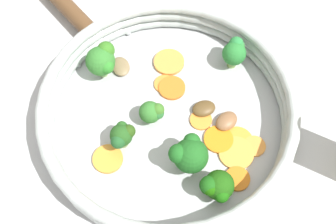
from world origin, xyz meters
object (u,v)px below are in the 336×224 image
(carrot_slice_5, at_px, (218,139))
(carrot_slice_8, at_px, (169,62))
(carrot_slice_1, at_px, (254,146))
(carrot_slice_2, at_px, (237,141))
(skillet, at_px, (168,119))
(broccoli_floret_4, at_px, (152,112))
(carrot_slice_4, at_px, (171,88))
(mushroom_piece_0, at_px, (121,66))
(carrot_slice_6, at_px, (236,153))
(broccoli_floret_5, at_px, (235,52))
(carrot_slice_9, at_px, (165,84))
(mushroom_piece_2, at_px, (226,123))
(broccoli_floret_1, at_px, (122,135))
(broccoli_floret_0, at_px, (217,186))
(broccoli_floret_2, at_px, (189,154))
(carrot_slice_3, at_px, (108,159))
(carrot_slice_0, at_px, (237,179))
(mushroom_piece_1, at_px, (204,108))
(carrot_slice_7, at_px, (201,122))
(broccoli_floret_3, at_px, (102,60))

(carrot_slice_5, xyz_separation_m, carrot_slice_8, (0.08, -0.12, 0.00))
(carrot_slice_1, height_order, carrot_slice_2, same)
(skillet, xyz_separation_m, broccoli_floret_4, (0.02, 0.01, 0.03))
(carrot_slice_4, height_order, mushroom_piece_0, mushroom_piece_0)
(carrot_slice_6, height_order, broccoli_floret_5, broccoli_floret_5)
(carrot_slice_5, relative_size, carrot_slice_9, 1.29)
(carrot_slice_4, relative_size, mushroom_piece_2, 1.16)
(broccoli_floret_1, bearing_deg, skillet, -138.97)
(carrot_slice_1, distance_m, broccoli_floret_4, 0.15)
(broccoli_floret_1, bearing_deg, carrot_slice_9, -113.34)
(broccoli_floret_5, bearing_deg, carrot_slice_6, 94.98)
(carrot_slice_5, bearing_deg, carrot_slice_6, 145.95)
(carrot_slice_1, bearing_deg, broccoli_floret_0, 54.95)
(carrot_slice_6, relative_size, broccoli_floret_2, 0.84)
(skillet, xyz_separation_m, carrot_slice_3, (0.07, 0.07, 0.01))
(carrot_slice_9, relative_size, mushroom_piece_0, 0.89)
(carrot_slice_3, height_order, mushroom_piece_2, mushroom_piece_2)
(carrot_slice_0, relative_size, mushroom_piece_0, 0.93)
(broccoli_floret_4, height_order, broccoli_floret_5, broccoli_floret_5)
(broccoli_floret_4, distance_m, mushroom_piece_1, 0.08)
(mushroom_piece_0, distance_m, mushroom_piece_1, 0.14)
(skillet, distance_m, mushroom_piece_0, 0.11)
(carrot_slice_8, bearing_deg, broccoli_floret_0, 113.35)
(carrot_slice_7, relative_size, mushroom_piece_1, 0.93)
(carrot_slice_8, distance_m, broccoli_floret_5, 0.10)
(mushroom_piece_0, height_order, mushroom_piece_1, mushroom_piece_1)
(carrot_slice_6, height_order, mushroom_piece_1, mushroom_piece_1)
(skillet, relative_size, carrot_slice_9, 10.63)
(carrot_slice_0, height_order, mushroom_piece_1, mushroom_piece_1)
(carrot_slice_9, bearing_deg, mushroom_piece_1, 149.22)
(carrot_slice_7, relative_size, broccoli_floret_5, 0.66)
(carrot_slice_1, bearing_deg, broccoli_floret_5, -74.49)
(carrot_slice_9, distance_m, broccoli_floret_0, 0.18)
(carrot_slice_2, height_order, broccoli_floret_0, broccoli_floret_0)
(carrot_slice_1, xyz_separation_m, carrot_slice_9, (0.13, -0.08, -0.00))
(broccoli_floret_3, relative_size, broccoli_floret_5, 1.17)
(carrot_slice_3, bearing_deg, broccoli_floret_5, -131.70)
(broccoli_floret_1, relative_size, broccoli_floret_5, 0.89)
(carrot_slice_5, distance_m, broccoli_floret_0, 0.08)
(broccoli_floret_1, xyz_separation_m, broccoli_floret_3, (0.05, -0.11, 0.01))
(broccoli_floret_1, bearing_deg, mushroom_piece_2, -162.07)
(broccoli_floret_3, bearing_deg, carrot_slice_6, 152.43)
(skillet, height_order, broccoli_floret_4, broccoli_floret_4)
(broccoli_floret_0, bearing_deg, broccoli_floret_5, -93.45)
(mushroom_piece_1, bearing_deg, carrot_slice_9, -30.78)
(broccoli_floret_0, bearing_deg, carrot_slice_5, -89.99)
(carrot_slice_6, xyz_separation_m, broccoli_floret_2, (0.06, 0.02, 0.03))
(carrot_slice_2, relative_size, carrot_slice_3, 1.07)
(broccoli_floret_0, distance_m, broccoli_floret_2, 0.05)
(broccoli_floret_3, relative_size, mushroom_piece_0, 1.57)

